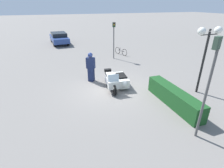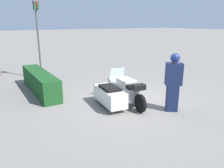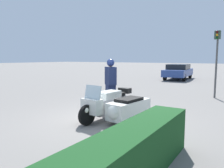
{
  "view_description": "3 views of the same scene",
  "coord_description": "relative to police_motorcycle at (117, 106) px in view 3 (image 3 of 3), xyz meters",
  "views": [
    {
      "loc": [
        8.92,
        -3.03,
        4.7
      ],
      "look_at": [
        0.67,
        -0.12,
        0.63
      ],
      "focal_mm": 28.0,
      "sensor_mm": 36.0,
      "label": 1
    },
    {
      "loc": [
        -6.3,
        4.41,
        2.83
      ],
      "look_at": [
        0.27,
        0.41,
        0.64
      ],
      "focal_mm": 35.0,
      "sensor_mm": 36.0,
      "label": 2
    },
    {
      "loc": [
        5.55,
        3.92,
        1.93
      ],
      "look_at": [
        -0.72,
        -0.17,
        1.04
      ],
      "focal_mm": 35.0,
      "sensor_mm": 36.0,
      "label": 3
    }
  ],
  "objects": [
    {
      "name": "hedge_bush_curbside",
      "position": [
        2.82,
        1.98,
        -0.03
      ],
      "size": [
        3.71,
        0.67,
        0.85
      ],
      "primitive_type": "cube",
      "color": "#19471E",
      "rests_on": "ground"
    },
    {
      "name": "officer_rider",
      "position": [
        -1.48,
        -1.22,
        0.55
      ],
      "size": [
        0.56,
        0.6,
        1.9
      ],
      "rotation": [
        0.0,
        0.0,
        2.51
      ],
      "color": "#192347",
      "rests_on": "ground"
    },
    {
      "name": "parked_car_background",
      "position": [
        -14.33,
        -2.32,
        0.29
      ],
      "size": [
        4.71,
        2.17,
        1.38
      ],
      "rotation": [
        0.0,
        0.0,
        3.21
      ],
      "color": "#2D478C",
      "rests_on": "ground"
    },
    {
      "name": "ground_plane",
      "position": [
        0.08,
        -0.43,
        -0.46
      ],
      "size": [
        160.0,
        160.0,
        0.0
      ],
      "primitive_type": "plane",
      "color": "slate"
    },
    {
      "name": "traffic_light_far",
      "position": [
        -5.85,
        1.94,
        1.67
      ],
      "size": [
        0.22,
        0.28,
        3.21
      ],
      "rotation": [
        0.0,
        0.0,
        -0.17
      ],
      "color": "#4C4C4C",
      "rests_on": "ground"
    },
    {
      "name": "police_motorcycle",
      "position": [
        0.0,
        0.0,
        0.0
      ],
      "size": [
        2.55,
        1.51,
        1.14
      ],
      "rotation": [
        0.0,
        0.0,
        -0.11
      ],
      "color": "black",
      "rests_on": "ground"
    }
  ]
}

